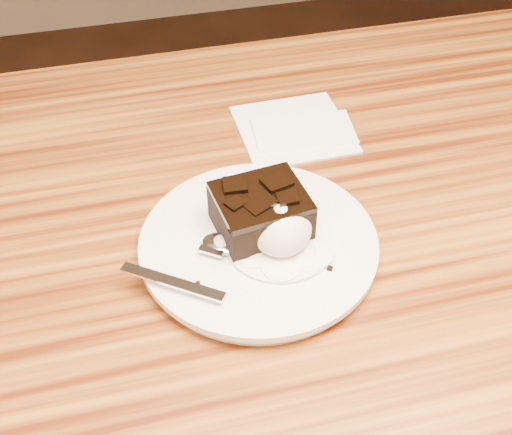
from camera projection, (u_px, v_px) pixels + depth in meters
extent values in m
cylinder|color=white|center=(258.00, 247.00, 0.64)|extent=(0.23, 0.23, 0.02)
cube|color=black|center=(261.00, 214.00, 0.63)|extent=(0.09, 0.08, 0.04)
ellipsoid|color=white|center=(280.00, 227.00, 0.62)|extent=(0.06, 0.06, 0.05)
cylinder|color=white|center=(280.00, 242.00, 0.63)|extent=(0.11, 0.11, 0.00)
cube|color=white|center=(294.00, 128.00, 0.79)|extent=(0.13, 0.13, 0.01)
cube|color=black|center=(307.00, 215.00, 0.66)|extent=(0.01, 0.01, 0.00)
cube|color=black|center=(330.00, 268.00, 0.61)|extent=(0.01, 0.01, 0.00)
cube|color=black|center=(198.00, 285.00, 0.59)|extent=(0.00, 0.01, 0.00)
cube|color=black|center=(305.00, 251.00, 0.62)|extent=(0.01, 0.01, 0.00)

